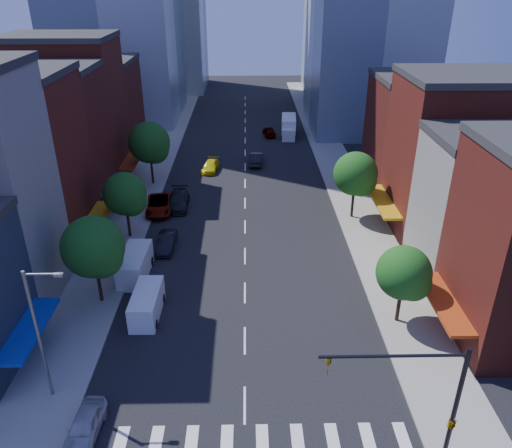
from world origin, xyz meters
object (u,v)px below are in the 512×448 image
(traffic_car_far, at_px, (269,131))
(box_truck, at_px, (289,127))
(parked_car_front, at_px, (85,426))
(traffic_car_oncoming, at_px, (256,159))
(parked_car_third, at_px, (159,205))
(parked_car_second, at_px, (166,242))
(cargo_van_near, at_px, (146,305))
(parked_car_rear, at_px, (178,200))
(taxi, at_px, (211,166))
(cargo_van_far, at_px, (135,265))
(pedestrian_far, at_px, (119,254))

(traffic_car_far, distance_m, box_truck, 3.18)
(parked_car_front, height_order, traffic_car_oncoming, traffic_car_oncoming)
(parked_car_front, distance_m, traffic_car_oncoming, 46.30)
(parked_car_third, bearing_deg, parked_car_second, -81.96)
(parked_car_second, bearing_deg, cargo_van_near, -88.79)
(parked_car_second, distance_m, parked_car_rear, 9.52)
(parked_car_rear, bearing_deg, cargo_van_near, -91.98)
(parked_car_third, bearing_deg, parked_car_front, -94.61)
(cargo_van_near, relative_size, taxi, 1.09)
(parked_car_third, bearing_deg, cargo_van_far, -95.48)
(traffic_car_oncoming, bearing_deg, cargo_van_near, 78.71)
(traffic_car_far, bearing_deg, traffic_car_oncoming, 73.30)
(parked_car_third, relative_size, taxi, 1.28)
(parked_car_rear, distance_m, traffic_car_oncoming, 16.62)
(taxi, height_order, traffic_car_far, traffic_car_far)
(cargo_van_near, distance_m, pedestrian_far, 8.73)
(taxi, bearing_deg, cargo_van_near, -87.40)
(box_truck, relative_size, pedestrian_far, 4.77)
(taxi, bearing_deg, parked_car_rear, -96.27)
(cargo_van_far, distance_m, box_truck, 44.96)
(cargo_van_far, xyz_separation_m, box_truck, (16.54, 41.81, 0.29))
(taxi, xyz_separation_m, pedestrian_far, (-6.76, -23.75, 0.29))
(taxi, relative_size, traffic_car_far, 1.05)
(parked_car_front, distance_m, taxi, 42.88)
(traffic_car_oncoming, bearing_deg, cargo_van_far, 72.35)
(box_truck, bearing_deg, cargo_van_near, -102.72)
(parked_car_second, bearing_deg, pedestrian_far, -143.96)
(pedestrian_far, bearing_deg, box_truck, 174.53)
(traffic_car_oncoming, xyz_separation_m, traffic_car_far, (2.43, 13.47, -0.08))
(cargo_van_near, bearing_deg, traffic_car_oncoming, 76.14)
(cargo_van_far, height_order, traffic_car_far, cargo_van_far)
(parked_car_rear, relative_size, traffic_car_oncoming, 1.12)
(cargo_van_near, bearing_deg, cargo_van_far, 110.60)
(parked_car_front, xyz_separation_m, taxi, (4.46, 42.65, -0.04))
(parked_car_front, bearing_deg, parked_car_third, 93.80)
(traffic_car_oncoming, bearing_deg, parked_car_third, 57.58)
(parked_car_front, xyz_separation_m, parked_car_third, (-0.44, 29.92, 0.11))
(traffic_car_oncoming, bearing_deg, taxi, 25.29)
(parked_car_rear, xyz_separation_m, box_truck, (14.53, 27.39, 0.61))
(box_truck, bearing_deg, pedestrian_far, -110.59)
(parked_car_front, height_order, pedestrian_far, pedestrian_far)
(parked_car_front, distance_m, parked_car_third, 29.92)
(parked_car_second, xyz_separation_m, parked_car_third, (-2.00, 8.33, 0.07))
(traffic_car_oncoming, distance_m, pedestrian_far, 29.17)
(cargo_van_near, xyz_separation_m, pedestrian_far, (-3.85, 7.83, -0.09))
(traffic_car_oncoming, bearing_deg, parked_car_front, 80.35)
(parked_car_second, distance_m, box_truck, 39.68)
(parked_car_rear, distance_m, traffic_car_far, 29.73)
(cargo_van_far, xyz_separation_m, traffic_car_far, (13.43, 41.87, -0.39))
(cargo_van_far, bearing_deg, taxi, 81.23)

